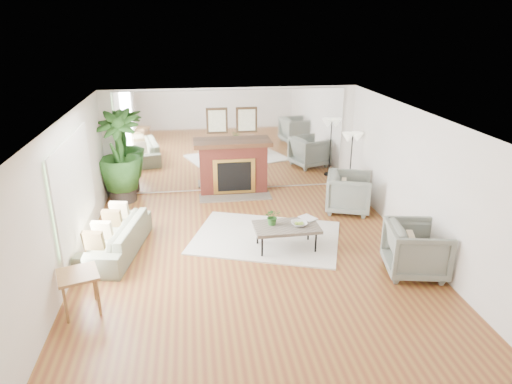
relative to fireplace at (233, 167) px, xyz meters
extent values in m
plane|color=brown|center=(0.00, -3.26, -0.66)|extent=(7.00, 7.00, 0.00)
cube|color=white|center=(-2.99, -3.26, 0.59)|extent=(0.02, 7.00, 2.50)
cube|color=white|center=(2.99, -3.26, 0.59)|extent=(0.02, 7.00, 2.50)
cube|color=white|center=(0.00, 0.23, 0.59)|extent=(6.00, 0.02, 2.50)
cube|color=silver|center=(0.00, 0.21, 0.59)|extent=(5.40, 0.04, 2.40)
cube|color=#B2E09E|center=(-2.96, -2.86, 0.69)|extent=(0.04, 2.40, 1.50)
cube|color=maroon|center=(0.00, 0.02, -0.06)|extent=(1.60, 0.40, 1.20)
cube|color=gold|center=(0.00, -0.19, -0.18)|extent=(1.00, 0.04, 0.85)
cube|color=black|center=(0.00, -0.21, -0.18)|extent=(0.80, 0.04, 0.70)
cube|color=#665D50|center=(0.00, -0.33, -0.64)|extent=(1.70, 0.55, 0.03)
cube|color=#422515|center=(0.00, 0.00, 0.56)|extent=(1.85, 0.46, 0.10)
cube|color=black|center=(-0.35, 0.17, 1.09)|extent=(0.50, 0.04, 0.60)
cube|color=black|center=(0.35, 0.17, 1.09)|extent=(0.50, 0.04, 0.60)
cube|color=silver|center=(0.37, -2.57, -0.64)|extent=(3.24, 2.77, 0.03)
cube|color=#665D50|center=(0.66, -3.06, -0.22)|extent=(1.19, 0.71, 0.06)
cylinder|color=black|center=(0.18, -3.32, -0.45)|extent=(0.04, 0.04, 0.41)
cylinder|color=black|center=(1.16, -3.30, -0.45)|extent=(0.04, 0.04, 0.41)
cylinder|color=black|center=(0.17, -2.83, -0.45)|extent=(0.04, 0.04, 0.41)
cylinder|color=black|center=(1.15, -2.81, -0.45)|extent=(0.04, 0.04, 0.41)
imported|color=slate|center=(-2.40, -2.75, -0.37)|extent=(1.15, 2.11, 0.58)
imported|color=slate|center=(2.38, -1.49, -0.23)|extent=(1.20, 1.18, 0.86)
imported|color=slate|center=(2.60, -4.20, -0.23)|extent=(1.11, 1.09, 0.87)
cube|color=olive|center=(-2.65, -4.51, -0.06)|extent=(0.68, 0.68, 0.04)
cylinder|color=olive|center=(-2.79, -4.78, -0.37)|extent=(0.04, 0.04, 0.58)
cylinder|color=olive|center=(-2.38, -4.65, -0.37)|extent=(0.04, 0.04, 0.58)
cylinder|color=olive|center=(-2.92, -4.37, -0.37)|extent=(0.04, 0.04, 0.58)
cylinder|color=olive|center=(-2.51, -4.24, -0.37)|extent=(0.04, 0.04, 0.58)
cylinder|color=black|center=(-2.60, -0.16, -0.44)|extent=(0.61, 0.61, 0.43)
imported|color=#2C6023|center=(-2.60, -0.16, 0.54)|extent=(1.14, 1.14, 1.79)
cylinder|color=black|center=(2.70, -0.61, -0.64)|extent=(0.26, 0.26, 0.04)
cylinder|color=black|center=(2.70, -0.61, 0.08)|extent=(0.03, 0.03, 1.49)
cone|color=white|center=(2.59, -0.61, 0.78)|extent=(0.28, 0.28, 0.20)
cone|color=white|center=(2.81, -0.61, 0.78)|extent=(0.28, 0.28, 0.20)
imported|color=#2C6023|center=(0.42, -2.97, -0.03)|extent=(0.29, 0.25, 0.31)
imported|color=olive|center=(0.89, -3.09, -0.15)|extent=(0.29, 0.29, 0.07)
imported|color=olive|center=(1.02, -2.88, -0.18)|extent=(0.36, 0.39, 0.02)
camera|label=1|loc=(-0.96, -10.41, 3.29)|focal=32.00mm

